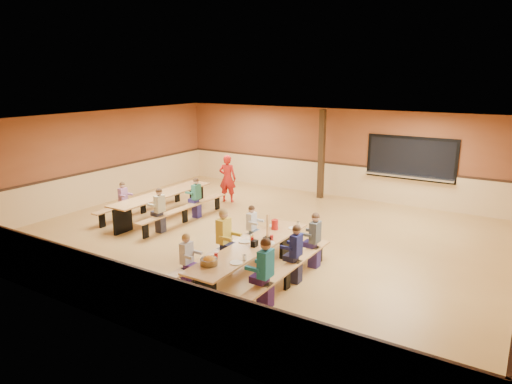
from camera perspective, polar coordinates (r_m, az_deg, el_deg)
The scene contains 23 objects.
ground at distance 12.01m, azimuth 0.26°, elevation -5.48°, with size 12.00×12.00×0.00m, color #A3773E.
room_envelope at distance 11.80m, azimuth 0.26°, elevation -2.32°, with size 12.04×10.04×3.02m.
kitchen_pass_through at distance 15.18m, azimuth 18.78°, elevation 3.79°, with size 2.78×0.28×1.38m.
structural_post at distance 15.52m, azimuth 8.19°, elevation 4.66°, with size 0.18×0.18×3.00m, color black.
cafeteria_table_main at distance 9.37m, azimuth -0.55°, elevation -7.93°, with size 1.91×3.70×0.74m.
cafeteria_table_second at distance 13.63m, azimuth -11.57°, elevation -1.04°, with size 1.91×3.70×0.74m.
seated_child_white_left at distance 9.03m, azimuth -8.63°, elevation -8.67°, with size 0.33×0.27×1.14m, color silver, non-canonical shape.
seated_adult_yellow at distance 9.89m, azimuth -4.04°, elevation -5.87°, with size 0.43×0.35×1.32m, color gold, non-canonical shape.
seated_child_grey_left at distance 10.80m, azimuth -0.56°, elevation -4.65°, with size 0.33×0.27×1.12m, color white, non-canonical shape.
seated_child_teal_right at distance 8.27m, azimuth 1.20°, elevation -10.16°, with size 0.41×0.34×1.29m, color teal, non-canonical shape.
seated_child_navy_right at distance 9.25m, azimuth 5.02°, elevation -7.78°, with size 0.36×0.30×1.20m, color navy, non-canonical shape.
seated_child_char_right at distance 10.01m, azimuth 7.37°, elevation -6.05°, with size 0.37×0.30×1.21m, color #454B4E, non-canonical shape.
seated_child_purple_sec at distance 13.69m, azimuth -16.25°, elevation -1.13°, with size 0.32×0.26×1.11m, color #9B628E, non-canonical shape.
seated_child_green_sec at distance 13.47m, azimuth -7.46°, elevation -0.78°, with size 0.35×0.29×1.17m, color #296851, non-canonical shape.
seated_child_tan_sec at distance 12.37m, azimuth -11.93°, elevation -2.30°, with size 0.36×0.29×1.19m, color beige, non-canonical shape.
standing_woman at distance 15.05m, azimuth -3.58°, elevation 1.70°, with size 0.57×0.38×1.57m, color red.
punch_pitcher at distance 10.20m, azimuth 2.36°, elevation -4.11°, with size 0.16×0.16×0.22m, color red.
chip_bowl at distance 8.40m, azimuth -5.91°, elevation -8.58°, with size 0.32×0.32×0.15m, color #F6A426, non-canonical shape.
napkin_dispenser at distance 9.21m, azimuth -0.19°, elevation -6.46°, with size 0.10×0.14×0.13m, color black.
condiment_mustard at distance 9.36m, azimuth -0.54°, elevation -5.98°, with size 0.06×0.06×0.17m, color yellow.
condiment_ketchup at distance 9.28m, azimuth -0.46°, elevation -6.17°, with size 0.06×0.06×0.17m, color #B2140F.
table_paddle at distance 9.56m, azimuth 1.50°, elevation -5.21°, with size 0.16×0.16×0.56m.
place_settings at distance 9.27m, azimuth -0.56°, elevation -6.39°, with size 0.65×3.30×0.11m, color beige, non-canonical shape.
Camera 1 is at (5.91, -9.63, 4.08)m, focal length 32.00 mm.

